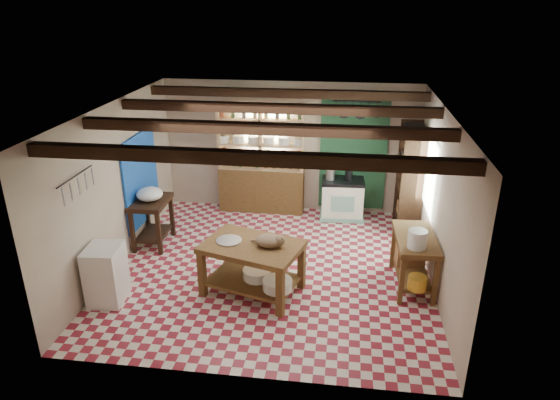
# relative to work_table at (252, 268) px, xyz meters

# --- Properties ---
(floor) EXTENTS (5.00, 5.00, 0.02)m
(floor) POSITION_rel_work_table_xyz_m (0.19, 0.70, -0.40)
(floor) COLOR maroon
(floor) RESTS_ON ground
(ceiling) EXTENTS (5.00, 5.00, 0.02)m
(ceiling) POSITION_rel_work_table_xyz_m (0.19, 0.70, 2.21)
(ceiling) COLOR #444449
(ceiling) RESTS_ON wall_back
(wall_back) EXTENTS (5.00, 0.04, 2.60)m
(wall_back) POSITION_rel_work_table_xyz_m (0.19, 3.20, 0.91)
(wall_back) COLOR #C2B09C
(wall_back) RESTS_ON floor
(wall_front) EXTENTS (5.00, 0.04, 2.60)m
(wall_front) POSITION_rel_work_table_xyz_m (0.19, -1.80, 0.91)
(wall_front) COLOR #C2B09C
(wall_front) RESTS_ON floor
(wall_left) EXTENTS (0.04, 5.00, 2.60)m
(wall_left) POSITION_rel_work_table_xyz_m (-2.31, 0.70, 0.91)
(wall_left) COLOR #C2B09C
(wall_left) RESTS_ON floor
(wall_right) EXTENTS (0.04, 5.00, 2.60)m
(wall_right) POSITION_rel_work_table_xyz_m (2.69, 0.70, 0.91)
(wall_right) COLOR #C2B09C
(wall_right) RESTS_ON floor
(ceiling_beams) EXTENTS (5.00, 3.80, 0.15)m
(ceiling_beams) POSITION_rel_work_table_xyz_m (0.19, 0.70, 2.09)
(ceiling_beams) COLOR #301C11
(ceiling_beams) RESTS_ON ceiling
(blue_wall_patch) EXTENTS (0.04, 1.40, 1.60)m
(blue_wall_patch) POSITION_rel_work_table_xyz_m (-2.28, 1.60, 0.71)
(blue_wall_patch) COLOR blue
(blue_wall_patch) RESTS_ON wall_left
(green_wall_patch) EXTENTS (1.30, 0.04, 2.30)m
(green_wall_patch) POSITION_rel_work_table_xyz_m (1.44, 3.17, 0.86)
(green_wall_patch) COLOR #1E4D2F
(green_wall_patch) RESTS_ON wall_back
(window_back) EXTENTS (0.90, 0.02, 0.80)m
(window_back) POSITION_rel_work_table_xyz_m (-0.31, 3.18, 1.31)
(window_back) COLOR #B7CCB4
(window_back) RESTS_ON wall_back
(window_right) EXTENTS (0.02, 1.30, 1.20)m
(window_right) POSITION_rel_work_table_xyz_m (2.67, 1.70, 1.01)
(window_right) COLOR #B7CCB4
(window_right) RESTS_ON wall_right
(utensil_rail) EXTENTS (0.06, 0.90, 0.28)m
(utensil_rail) POSITION_rel_work_table_xyz_m (-2.25, -0.50, 1.39)
(utensil_rail) COLOR black
(utensil_rail) RESTS_ON wall_left
(pot_rack) EXTENTS (0.86, 0.12, 0.36)m
(pot_rack) POSITION_rel_work_table_xyz_m (1.44, 2.75, 1.79)
(pot_rack) COLOR black
(pot_rack) RESTS_ON ceiling
(shelving_unit) EXTENTS (1.70, 0.34, 2.20)m
(shelving_unit) POSITION_rel_work_table_xyz_m (-0.36, 3.01, 0.71)
(shelving_unit) COLOR tan
(shelving_unit) RESTS_ON floor
(tall_rack) EXTENTS (0.40, 0.86, 2.00)m
(tall_rack) POSITION_rel_work_table_xyz_m (2.47, 2.50, 0.61)
(tall_rack) COLOR #301C11
(tall_rack) RESTS_ON floor
(work_table) EXTENTS (1.59, 1.28, 0.79)m
(work_table) POSITION_rel_work_table_xyz_m (0.00, 0.00, 0.00)
(work_table) COLOR brown
(work_table) RESTS_ON floor
(stove) EXTENTS (0.84, 0.59, 0.80)m
(stove) POSITION_rel_work_table_xyz_m (1.26, 2.85, 0.01)
(stove) COLOR white
(stove) RESTS_ON floor
(prep_table) EXTENTS (0.59, 0.85, 0.84)m
(prep_table) POSITION_rel_work_table_xyz_m (-2.01, 1.27, 0.03)
(prep_table) COLOR #301C11
(prep_table) RESTS_ON floor
(white_cabinet) EXTENTS (0.51, 0.60, 0.85)m
(white_cabinet) POSITION_rel_work_table_xyz_m (-2.03, -0.50, 0.03)
(white_cabinet) COLOR white
(white_cabinet) RESTS_ON floor
(right_counter) EXTENTS (0.62, 1.17, 0.83)m
(right_counter) POSITION_rel_work_table_xyz_m (2.37, 0.48, 0.02)
(right_counter) COLOR brown
(right_counter) RESTS_ON floor
(cat) EXTENTS (0.43, 0.34, 0.18)m
(cat) POSITION_rel_work_table_xyz_m (0.25, -0.02, 0.48)
(cat) COLOR #957456
(cat) RESTS_ON work_table
(steel_tray) EXTENTS (0.47, 0.47, 0.02)m
(steel_tray) POSITION_rel_work_table_xyz_m (-0.35, 0.05, 0.40)
(steel_tray) COLOR #B1B2B9
(steel_tray) RESTS_ON work_table
(basin_large) EXTENTS (0.53, 0.53, 0.15)m
(basin_large) POSITION_rel_work_table_xyz_m (0.06, 0.03, -0.11)
(basin_large) COLOR white
(basin_large) RESTS_ON work_table
(basin_small) EXTENTS (0.53, 0.53, 0.15)m
(basin_small) POSITION_rel_work_table_xyz_m (0.40, -0.22, -0.11)
(basin_small) COLOR white
(basin_small) RESTS_ON work_table
(kettle_left) EXTENTS (0.19, 0.19, 0.20)m
(kettle_left) POSITION_rel_work_table_xyz_m (1.01, 2.84, 0.51)
(kettle_left) COLOR #B1B2B9
(kettle_left) RESTS_ON stove
(kettle_right) EXTENTS (0.15, 0.15, 0.18)m
(kettle_right) POSITION_rel_work_table_xyz_m (1.36, 2.85, 0.50)
(kettle_right) COLOR black
(kettle_right) RESTS_ON stove
(enamel_bowl) EXTENTS (0.46, 0.46, 0.22)m
(enamel_bowl) POSITION_rel_work_table_xyz_m (-2.01, 1.27, 0.56)
(enamel_bowl) COLOR white
(enamel_bowl) RESTS_ON prep_table
(white_bucket) EXTENTS (0.27, 0.27, 0.27)m
(white_bucket) POSITION_rel_work_table_xyz_m (2.33, 0.13, 0.57)
(white_bucket) COLOR white
(white_bucket) RESTS_ON right_counter
(wicker_basket) EXTENTS (0.44, 0.35, 0.30)m
(wicker_basket) POSITION_rel_work_table_xyz_m (2.36, 0.78, -0.03)
(wicker_basket) COLOR olive
(wicker_basket) RESTS_ON right_counter
(yellow_tub) EXTENTS (0.28, 0.28, 0.20)m
(yellow_tub) POSITION_rel_work_table_xyz_m (2.38, 0.03, -0.08)
(yellow_tub) COLOR gold
(yellow_tub) RESTS_ON right_counter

